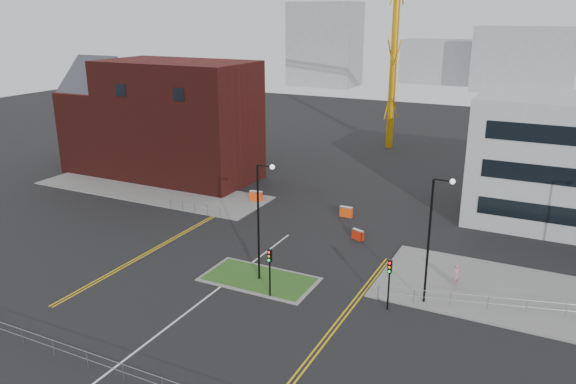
% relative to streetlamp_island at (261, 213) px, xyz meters
% --- Properties ---
extents(ground, '(200.00, 200.00, 0.00)m').
position_rel_streetlamp_island_xyz_m(ground, '(-2.22, -8.00, -5.41)').
color(ground, black).
rests_on(ground, ground).
extents(pavement_left, '(28.00, 8.00, 0.12)m').
position_rel_streetlamp_island_xyz_m(pavement_left, '(-22.22, 14.00, -5.35)').
color(pavement_left, slate).
rests_on(pavement_left, ground).
extents(pavement_right, '(24.00, 10.00, 0.12)m').
position_rel_streetlamp_island_xyz_m(pavement_right, '(19.78, 6.00, -5.35)').
color(pavement_right, slate).
rests_on(pavement_right, ground).
extents(island_kerb, '(8.60, 4.60, 0.08)m').
position_rel_streetlamp_island_xyz_m(island_kerb, '(-0.22, 0.00, -5.37)').
color(island_kerb, slate).
rests_on(island_kerb, ground).
extents(grass_island, '(8.00, 4.00, 0.12)m').
position_rel_streetlamp_island_xyz_m(grass_island, '(-0.22, 0.00, -5.35)').
color(grass_island, '#264C19').
rests_on(grass_island, ground).
extents(brick_building, '(24.20, 10.07, 14.24)m').
position_rel_streetlamp_island_xyz_m(brick_building, '(-25.19, 20.00, 1.44)').
color(brick_building, '#431310').
rests_on(brick_building, ground).
extents(streetlamp_island, '(1.46, 0.36, 9.18)m').
position_rel_streetlamp_island_xyz_m(streetlamp_island, '(0.00, 0.00, 0.00)').
color(streetlamp_island, black).
rests_on(streetlamp_island, ground).
extents(streetlamp_right_near, '(1.46, 0.36, 9.18)m').
position_rel_streetlamp_island_xyz_m(streetlamp_right_near, '(12.00, 2.00, 0.00)').
color(streetlamp_right_near, black).
rests_on(streetlamp_right_near, ground).
extents(traffic_light_island, '(0.28, 0.33, 3.65)m').
position_rel_streetlamp_island_xyz_m(traffic_light_island, '(1.78, -2.02, -2.85)').
color(traffic_light_island, black).
rests_on(traffic_light_island, ground).
extents(traffic_light_right, '(0.28, 0.33, 3.65)m').
position_rel_streetlamp_island_xyz_m(traffic_light_right, '(9.78, -0.02, -2.85)').
color(traffic_light_right, black).
rests_on(traffic_light_right, ground).
extents(railing_front, '(24.05, 0.05, 1.10)m').
position_rel_streetlamp_island_xyz_m(railing_front, '(-2.22, -14.00, -4.63)').
color(railing_front, gray).
rests_on(railing_front, ground).
extents(railing_left, '(6.05, 0.05, 1.10)m').
position_rel_streetlamp_island_xyz_m(railing_left, '(-13.22, 10.00, -4.67)').
color(railing_left, gray).
rests_on(railing_left, ground).
extents(railing_right, '(19.05, 5.05, 1.10)m').
position_rel_streetlamp_island_xyz_m(railing_right, '(18.28, 3.50, -4.63)').
color(railing_right, gray).
rests_on(railing_right, ground).
extents(centre_line, '(0.15, 30.00, 0.01)m').
position_rel_streetlamp_island_xyz_m(centre_line, '(-2.22, -6.00, -5.41)').
color(centre_line, silver).
rests_on(centre_line, ground).
extents(yellow_left_a, '(0.12, 24.00, 0.01)m').
position_rel_streetlamp_island_xyz_m(yellow_left_a, '(-11.22, 2.00, -5.41)').
color(yellow_left_a, gold).
rests_on(yellow_left_a, ground).
extents(yellow_left_b, '(0.12, 24.00, 0.01)m').
position_rel_streetlamp_island_xyz_m(yellow_left_b, '(-10.92, 2.00, -5.41)').
color(yellow_left_b, gold).
rests_on(yellow_left_b, ground).
extents(yellow_right_a, '(0.12, 20.00, 0.01)m').
position_rel_streetlamp_island_xyz_m(yellow_right_a, '(7.28, -2.00, -5.41)').
color(yellow_right_a, gold).
rests_on(yellow_right_a, ground).
extents(yellow_right_b, '(0.12, 20.00, 0.01)m').
position_rel_streetlamp_island_xyz_m(yellow_right_b, '(7.58, -2.00, -5.41)').
color(yellow_right_b, gold).
rests_on(yellow_right_b, ground).
extents(skyline_a, '(18.00, 12.00, 22.00)m').
position_rel_streetlamp_island_xyz_m(skyline_a, '(-42.22, 112.00, 5.59)').
color(skyline_a, gray).
rests_on(skyline_a, ground).
extents(skyline_b, '(24.00, 12.00, 16.00)m').
position_rel_streetlamp_island_xyz_m(skyline_b, '(7.78, 122.00, 2.59)').
color(skyline_b, gray).
rests_on(skyline_b, ground).
extents(skyline_d, '(30.00, 12.00, 12.00)m').
position_rel_streetlamp_island_xyz_m(skyline_d, '(-10.22, 132.00, 0.59)').
color(skyline_d, gray).
rests_on(skyline_d, ground).
extents(pedestrian, '(0.76, 0.74, 1.76)m').
position_rel_streetlamp_island_xyz_m(pedestrian, '(13.30, 5.53, -4.53)').
color(pedestrian, '#BF7B94').
rests_on(pedestrian, ground).
extents(barrier_left, '(1.43, 0.65, 1.16)m').
position_rel_streetlamp_island_xyz_m(barrier_left, '(-9.56, 16.00, -4.78)').
color(barrier_left, '#FF420E').
rests_on(barrier_left, ground).
extents(barrier_mid, '(1.25, 0.42, 1.05)m').
position_rel_streetlamp_island_xyz_m(barrier_mid, '(0.78, 15.83, -4.84)').
color(barrier_mid, '#FD490E').
rests_on(barrier_mid, ground).
extents(barrier_right, '(1.17, 0.77, 0.93)m').
position_rel_streetlamp_island_xyz_m(barrier_right, '(3.78, 10.79, -4.91)').
color(barrier_right, red).
rests_on(barrier_right, ground).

